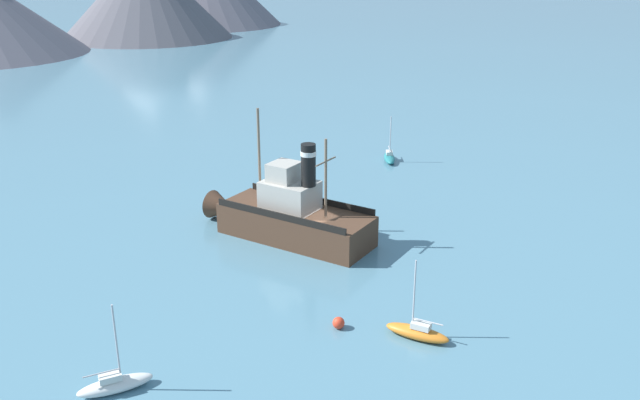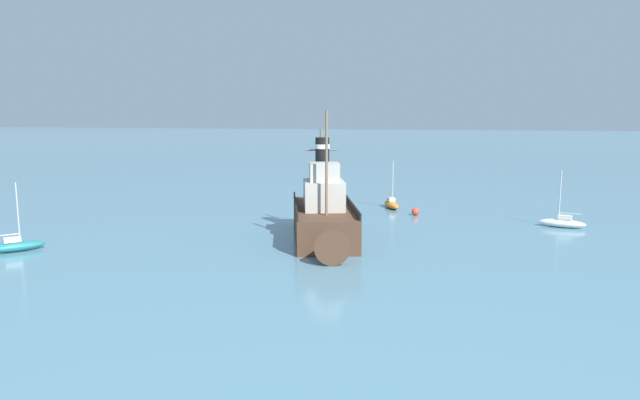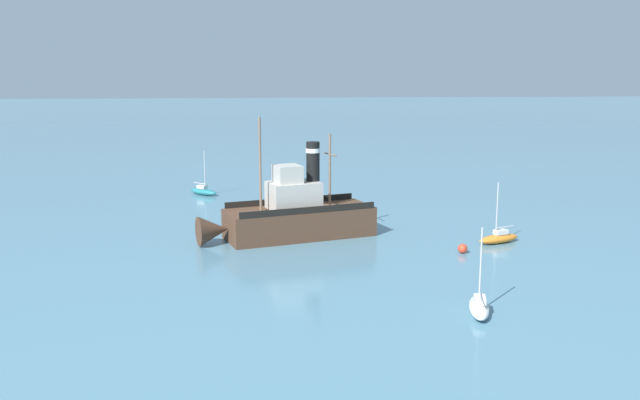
% 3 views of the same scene
% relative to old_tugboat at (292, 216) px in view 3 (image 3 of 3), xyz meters
% --- Properties ---
extents(ground_plane, '(600.00, 600.00, 0.00)m').
position_rel_old_tugboat_xyz_m(ground_plane, '(0.56, -2.51, -1.83)').
color(ground_plane, teal).
extents(old_tugboat, '(7.63, 14.77, 9.90)m').
position_rel_old_tugboat_xyz_m(old_tugboat, '(0.00, 0.00, 0.00)').
color(old_tugboat, '#4C3323').
rests_on(old_tugboat, ground).
extents(sailboat_orange, '(2.40, 3.94, 4.90)m').
position_rel_old_tugboat_xyz_m(sailboat_orange, '(-3.56, -16.16, -1.40)').
color(sailboat_orange, orange).
rests_on(sailboat_orange, ground).
extents(sailboat_white, '(3.96, 2.09, 4.90)m').
position_rel_old_tugboat_xyz_m(sailboat_white, '(-18.87, -9.30, -1.40)').
color(sailboat_white, white).
rests_on(sailboat_white, ground).
extents(sailboat_teal, '(3.37, 3.55, 4.90)m').
position_rel_old_tugboat_xyz_m(sailboat_teal, '(20.44, 8.55, -1.40)').
color(sailboat_teal, '#23757A').
rests_on(sailboat_teal, ground).
extents(mooring_buoy, '(0.72, 0.72, 0.72)m').
position_rel_old_tugboat_xyz_m(mooring_buoy, '(-6.24, -12.37, -1.47)').
color(mooring_buoy, red).
rests_on(mooring_buoy, ground).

